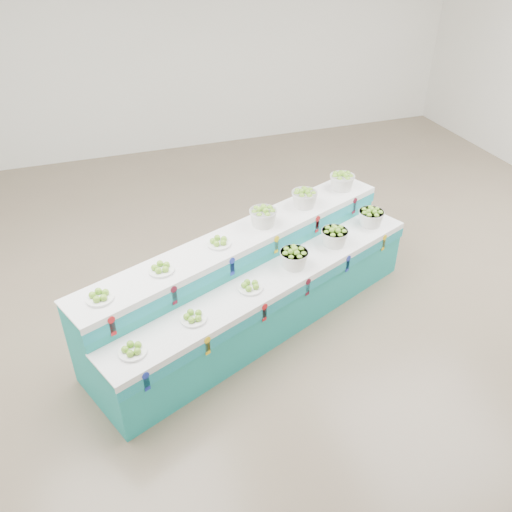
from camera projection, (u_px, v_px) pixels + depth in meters
The scene contains 15 objects.
ground at pixel (309, 290), 6.54m from camera, with size 10.00×10.00×0.00m, color #6E5E4C.
back_wall at pixel (200, 37), 9.33m from camera, with size 10.00×10.00×0.00m, color silver.
display_stand at pixel (256, 283), 5.81m from camera, with size 3.99×1.03×1.02m, color teal, non-canonical shape.
plate_lower_left at pixel (132, 349), 4.60m from camera, with size 0.26×0.26×0.09m, color white.
plate_lower_mid at pixel (193, 316), 4.96m from camera, with size 0.26×0.26×0.09m, color white.
plate_lower_right at pixel (250, 286), 5.35m from camera, with size 0.26×0.26×0.09m, color white.
basket_lower_left at pixel (294, 257), 5.66m from camera, with size 0.31×0.31×0.22m, color silver, non-canonical shape.
basket_lower_mid at pixel (334, 236), 6.02m from camera, with size 0.31×0.31×0.22m, color silver, non-canonical shape.
basket_lower_right at pixel (371, 217), 6.38m from camera, with size 0.31×0.31×0.22m, color silver, non-canonical shape.
plate_upper_left at pixel (99, 296), 4.73m from camera, with size 0.26×0.26×0.09m, color white.
plate_upper_mid at pixel (161, 268), 5.09m from camera, with size 0.26×0.26×0.09m, color white.
plate_upper_right at pixel (219, 241), 5.49m from camera, with size 0.26×0.26×0.09m, color white.
basket_upper_left at pixel (263, 216), 5.79m from camera, with size 0.31×0.31×0.22m, color silver, non-canonical shape.
basket_upper_mid at pixel (305, 197), 6.15m from camera, with size 0.31×0.31×0.22m, color silver, non-canonical shape.
basket_upper_right at pixel (342, 181), 6.52m from camera, with size 0.31×0.31×0.22m, color silver, non-canonical shape.
Camera 1 is at (-2.32, -4.68, 4.01)m, focal length 37.08 mm.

